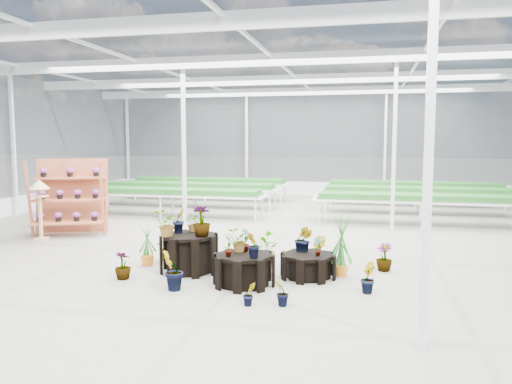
% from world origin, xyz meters
% --- Properties ---
extents(ground_plane, '(24.00, 24.00, 0.00)m').
position_xyz_m(ground_plane, '(0.00, 0.00, 0.00)').
color(ground_plane, gray).
rests_on(ground_plane, ground).
extents(greenhouse_shell, '(18.00, 24.00, 4.50)m').
position_xyz_m(greenhouse_shell, '(0.00, 0.00, 2.25)').
color(greenhouse_shell, white).
rests_on(greenhouse_shell, ground).
extents(steel_frame, '(18.00, 24.00, 4.50)m').
position_xyz_m(steel_frame, '(0.00, 0.00, 2.25)').
color(steel_frame, silver).
rests_on(steel_frame, ground).
extents(nursery_benches, '(16.00, 7.00, 0.84)m').
position_xyz_m(nursery_benches, '(0.00, 7.20, 0.42)').
color(nursery_benches, silver).
rests_on(nursery_benches, ground).
extents(plinth_tall, '(1.24, 1.24, 0.71)m').
position_xyz_m(plinth_tall, '(-0.87, -1.36, 0.35)').
color(plinth_tall, black).
rests_on(plinth_tall, ground).
extents(plinth_mid, '(1.04, 1.04, 0.53)m').
position_xyz_m(plinth_mid, '(0.33, -1.96, 0.27)').
color(plinth_mid, black).
rests_on(plinth_mid, ground).
extents(plinth_low, '(1.09, 1.09, 0.43)m').
position_xyz_m(plinth_low, '(1.33, -1.26, 0.21)').
color(plinth_low, black).
rests_on(plinth_low, ground).
extents(shelf_rack, '(2.08, 1.59, 1.96)m').
position_xyz_m(shelf_rack, '(-5.13, 1.37, 0.98)').
color(shelf_rack, '#A45032').
rests_on(shelf_rack, ground).
extents(bird_table, '(0.43, 0.43, 1.50)m').
position_xyz_m(bird_table, '(-5.43, 0.61, 0.75)').
color(bird_table, tan).
rests_on(bird_table, ground).
extents(nursery_plants, '(4.91, 3.01, 1.35)m').
position_xyz_m(nursery_plants, '(0.05, -1.19, 0.52)').
color(nursery_plants, '#205D20').
rests_on(nursery_plants, ground).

